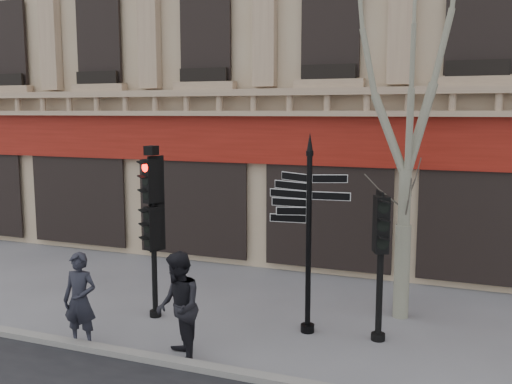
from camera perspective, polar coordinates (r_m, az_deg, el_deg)
ground at (r=11.12m, az=0.63°, el=-15.00°), size 80.00×80.00×0.00m
kerb at (r=9.91m, az=-2.35°, el=-17.63°), size 80.00×0.25×0.12m
fingerpost at (r=11.02m, az=5.34°, el=-0.80°), size 1.76×1.76×3.96m
traffic_signal_main at (r=12.08m, az=-10.27°, el=-1.82°), size 0.48×0.41×3.65m
traffic_signal_secondary at (r=10.96m, az=12.39°, el=-4.74°), size 0.57×0.49×2.81m
plane_tree at (r=12.13m, az=15.13°, el=12.87°), size 2.91×2.91×7.73m
pedestrian_a at (r=11.20m, az=-17.19°, el=-10.30°), size 0.70×0.51×1.79m
pedestrian_b at (r=10.22m, az=-7.79°, el=-11.34°), size 1.15×1.20×1.94m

